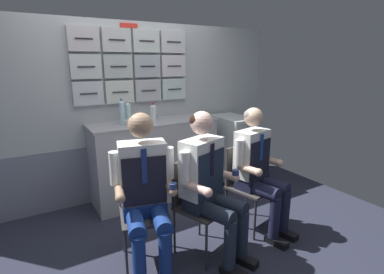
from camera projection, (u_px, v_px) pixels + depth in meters
ground at (182, 247)px, 2.78m from camera, size 4.80×4.80×0.04m
galley_bulkhead at (129, 111)px, 3.64m from camera, size 4.20×0.14×2.15m
galley_counter at (155, 160)px, 3.66m from camera, size 1.54×0.53×0.99m
service_trolley at (232, 148)px, 4.11m from camera, size 0.40×0.65×0.95m
folding_chair_left at (143, 201)px, 2.52m from camera, size 0.48×0.48×0.85m
crew_member_left at (145, 186)px, 2.33m from camera, size 0.54×0.69×1.30m
folding_chair_center at (194, 195)px, 2.62m from camera, size 0.51×0.51×0.85m
crew_member_center at (209, 180)px, 2.48m from camera, size 0.55×0.70×1.30m
folding_chair_near_trolley at (244, 177)px, 3.04m from camera, size 0.48×0.48×0.85m
crew_member_near_trolley at (258, 165)px, 2.89m from camera, size 0.51×0.66×1.26m
water_bottle_clear at (122, 112)px, 3.32m from camera, size 0.06×0.06×0.29m
water_bottle_blue_cap at (153, 113)px, 3.49m from camera, size 0.08×0.08×0.22m
water_bottle_short at (128, 112)px, 3.40m from camera, size 0.07×0.07×0.26m
espresso_cup_small at (144, 119)px, 3.41m from camera, size 0.07×0.07×0.09m
paper_cup_blue at (155, 116)px, 3.69m from camera, size 0.06×0.06×0.06m
paper_cup_tan at (128, 123)px, 3.25m from camera, size 0.07×0.07×0.07m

